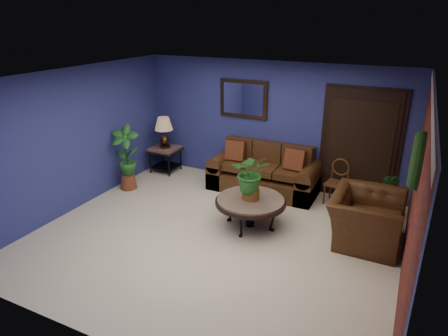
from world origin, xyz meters
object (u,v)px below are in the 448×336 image
at_px(end_table, 165,153).
at_px(side_chair, 338,179).
at_px(table_lamp, 164,129).
at_px(armchair, 366,218).
at_px(sofa, 265,175).
at_px(coffee_table, 251,202).

distance_m(end_table, side_chair, 3.78).
bearing_deg(table_lamp, end_table, 0.00).
xyz_separation_m(end_table, side_chair, (3.78, 0.06, 0.05)).
height_order(end_table, armchair, armchair).
height_order(sofa, table_lamp, table_lamp).
height_order(sofa, armchair, sofa).
distance_m(side_chair, armchair, 1.39).
xyz_separation_m(sofa, coffee_table, (0.32, -1.53, 0.13)).
bearing_deg(coffee_table, sofa, 101.77).
bearing_deg(table_lamp, sofa, 0.73).
relative_size(coffee_table, end_table, 1.90).
bearing_deg(end_table, table_lamp, 180.00).
relative_size(end_table, armchair, 0.52).
xyz_separation_m(sofa, end_table, (-2.35, -0.03, 0.12)).
bearing_deg(table_lamp, coffee_table, -29.24).
bearing_deg(sofa, side_chair, 1.26).
bearing_deg(sofa, table_lamp, -179.27).
bearing_deg(end_table, coffee_table, -29.24).
height_order(table_lamp, armchair, table_lamp).
bearing_deg(end_table, sofa, 0.73).
height_order(coffee_table, side_chair, side_chair).
distance_m(coffee_table, side_chair, 1.91).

